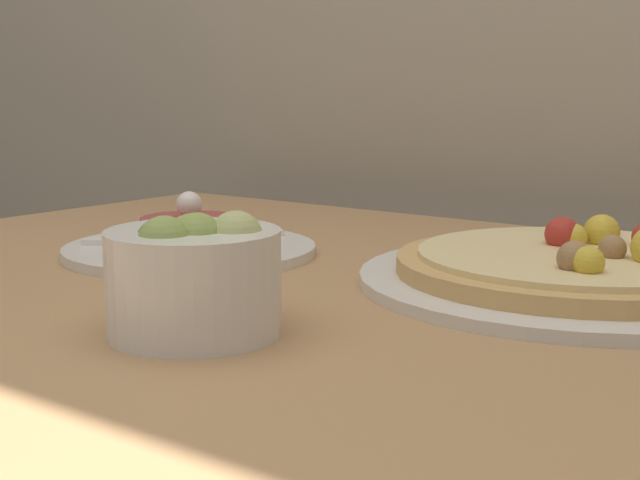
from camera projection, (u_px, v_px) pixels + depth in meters
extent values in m
cube|color=#AD7F51|center=(338.00, 313.00, 0.73)|extent=(1.16, 0.84, 0.03)
cylinder|color=#AD7F51|center=(200.00, 444.00, 1.39)|extent=(0.06, 0.06, 0.70)
cylinder|color=silver|center=(575.00, 280.00, 0.75)|extent=(0.37, 0.37, 0.01)
cylinder|color=tan|center=(576.00, 266.00, 0.75)|extent=(0.30, 0.30, 0.01)
cylinder|color=beige|center=(576.00, 255.00, 0.75)|extent=(0.27, 0.27, 0.01)
sphere|color=#B22D23|center=(562.00, 234.00, 0.78)|extent=(0.03, 0.03, 0.03)
sphere|color=#997047|center=(574.00, 258.00, 0.68)|extent=(0.03, 0.03, 0.03)
sphere|color=#997047|center=(612.00, 248.00, 0.73)|extent=(0.02, 0.02, 0.02)
sphere|color=gold|center=(602.00, 232.00, 0.79)|extent=(0.03, 0.03, 0.03)
sphere|color=gold|center=(573.00, 237.00, 0.78)|extent=(0.02, 0.02, 0.02)
sphere|color=gold|center=(589.00, 262.00, 0.67)|extent=(0.02, 0.02, 0.02)
cylinder|color=silver|center=(190.00, 250.00, 0.89)|extent=(0.25, 0.25, 0.01)
cylinder|color=#933D38|center=(190.00, 231.00, 0.89)|extent=(0.10, 0.10, 0.03)
sphere|color=silver|center=(189.00, 204.00, 0.88)|extent=(0.03, 0.03, 0.03)
cube|color=white|center=(256.00, 252.00, 0.84)|extent=(0.04, 0.02, 0.01)
cube|color=white|center=(264.00, 234.00, 0.94)|extent=(0.03, 0.04, 0.01)
cube|color=white|center=(178.00, 229.00, 0.97)|extent=(0.04, 0.04, 0.01)
cube|color=white|center=(103.00, 242.00, 0.89)|extent=(0.04, 0.04, 0.01)
cube|color=white|center=(146.00, 258.00, 0.81)|extent=(0.03, 0.04, 0.01)
cylinder|color=silver|center=(194.00, 282.00, 0.60)|extent=(0.12, 0.12, 0.07)
sphere|color=#8EA34C|center=(193.00, 239.00, 0.59)|extent=(0.04, 0.04, 0.04)
sphere|color=#B7BC70|center=(236.00, 238.00, 0.60)|extent=(0.04, 0.04, 0.04)
sphere|color=#8EA34C|center=(165.00, 243.00, 0.58)|extent=(0.04, 0.04, 0.04)
sphere|color=#668E42|center=(158.00, 241.00, 0.59)|extent=(0.03, 0.03, 0.03)
sphere|color=#A3B25B|center=(191.00, 237.00, 0.60)|extent=(0.03, 0.03, 0.03)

